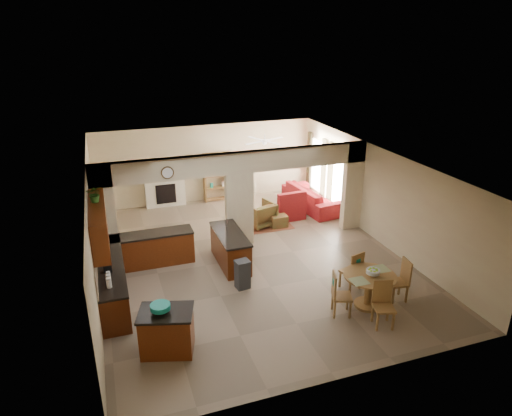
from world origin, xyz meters
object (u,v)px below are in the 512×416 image
object	(u,v)px
kitchen_island	(167,331)
dining_table	(369,286)
armchair	(260,214)
sofa	(312,197)

from	to	relation	value
kitchen_island	dining_table	world-z (taller)	kitchen_island
armchair	kitchen_island	bearing A→B (deg)	38.42
armchair	dining_table	bearing A→B (deg)	83.14
kitchen_island	dining_table	distance (m)	4.59
dining_table	sofa	size ratio (longest dim) A/B	0.45
dining_table	armchair	world-z (taller)	dining_table
sofa	armchair	distance (m)	2.46
kitchen_island	sofa	bearing A→B (deg)	61.77
kitchen_island	dining_table	bearing A→B (deg)	17.26
dining_table	sofa	xyz separation A→B (m)	(1.48, 6.08, -0.14)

